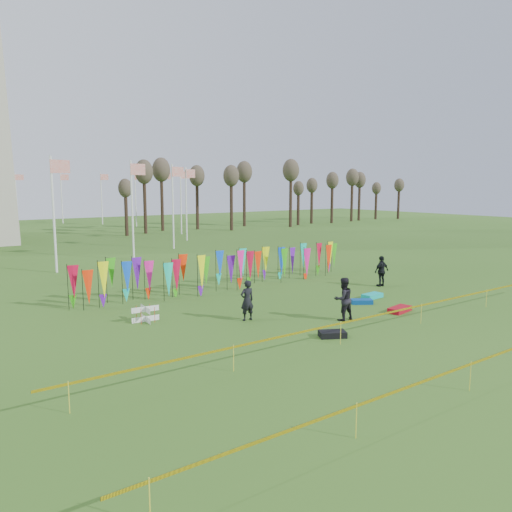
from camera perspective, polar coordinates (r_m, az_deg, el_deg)
ground at (r=22.25m, az=9.88°, el=-7.73°), size 160.00×160.00×0.00m
banner_row at (r=29.30m, az=-2.82°, el=-1.18°), size 18.64×0.64×2.19m
caution_tape_near at (r=20.67m, az=13.22°, el=-6.82°), size 26.00×0.02×0.90m
caution_tape_far at (r=17.77m, az=26.46°, el=-9.93°), size 26.00×0.02×0.90m
tree_line at (r=75.61m, az=3.26°, el=8.17°), size 53.92×1.92×7.84m
box_kite at (r=22.80m, az=-12.51°, el=-6.50°), size 0.64×0.64×0.71m
person_left at (r=22.38m, az=-1.03°, el=-5.09°), size 0.70×0.53×1.84m
person_mid at (r=22.73m, az=9.94°, el=-4.86°), size 1.02×0.72×1.95m
person_right at (r=30.81m, az=14.15°, el=-1.69°), size 1.10×0.65×1.85m
kite_bag_turquoise at (r=27.66m, az=13.15°, el=-4.45°), size 1.24×0.70×0.24m
kite_bag_blue at (r=26.22m, az=11.98°, el=-5.11°), size 1.20×1.05×0.22m
kite_bag_red at (r=24.99m, az=16.09°, el=-5.89°), size 1.42×0.86×0.24m
kite_bag_black at (r=20.40m, az=8.73°, el=-8.81°), size 1.22×1.03×0.24m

